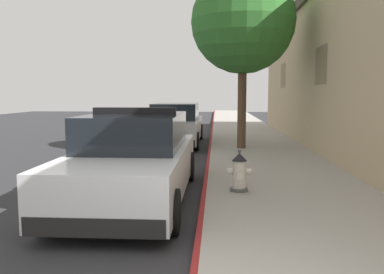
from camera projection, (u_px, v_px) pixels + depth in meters
ground_plane at (76, 156)px, 12.91m from camera, size 31.60×60.00×0.20m
sidewalk_pavement at (260, 152)px, 12.52m from camera, size 3.15×60.00×0.16m
curb_painted_edge at (210, 152)px, 12.62m from camera, size 0.08×60.00×0.16m
police_cruiser at (135, 160)px, 7.09m from camera, size 1.94×4.84×1.68m
parked_car_silver_ahead at (176, 125)px, 15.09m from camera, size 1.94×4.84×1.56m
fire_hydrant at (239, 172)px, 7.14m from camera, size 0.44×0.40×0.76m
street_tree at (243, 22)px, 12.48m from camera, size 3.32×3.32×5.73m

